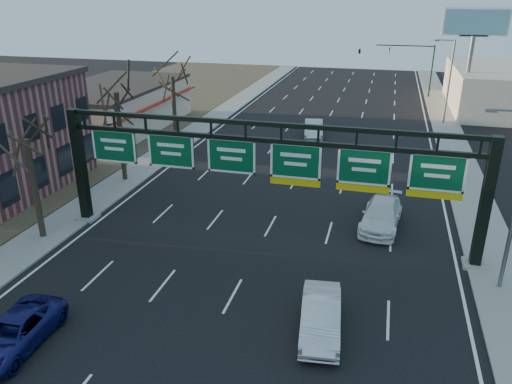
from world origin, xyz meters
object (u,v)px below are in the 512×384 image
(car_blue_suv, at_px, (13,333))
(sign_gantry, at_px, (266,167))
(car_white_wagon, at_px, (381,215))
(car_silver_sedan, at_px, (321,316))

(car_blue_suv, bearing_deg, sign_gantry, 55.06)
(sign_gantry, xyz_separation_m, car_white_wagon, (6.52, 3.67, -3.84))
(sign_gantry, distance_m, car_silver_sedan, 9.56)
(car_silver_sedan, bearing_deg, car_blue_suv, -167.18)
(sign_gantry, height_order, car_white_wagon, sign_gantry)
(sign_gantry, bearing_deg, car_silver_sedan, -60.49)
(car_blue_suv, xyz_separation_m, car_silver_sedan, (12.06, 4.23, 0.09))
(sign_gantry, xyz_separation_m, car_silver_sedan, (4.31, -7.61, -3.85))
(sign_gantry, height_order, car_blue_suv, sign_gantry)
(car_silver_sedan, bearing_deg, sign_gantry, 113.02)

